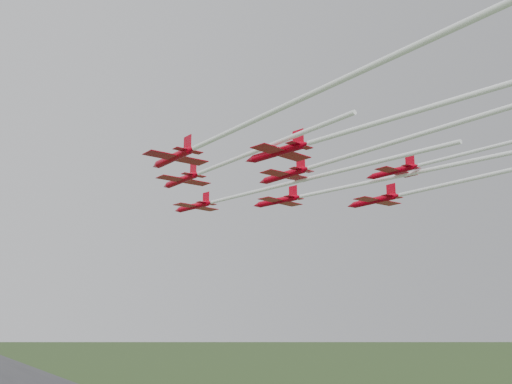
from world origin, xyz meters
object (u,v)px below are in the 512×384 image
jet_row2_right (358,184)px  jet_row3_right (418,191)px  jet_row4_left (392,118)px  jet_row3_left (242,126)px  jet_row3_mid (354,154)px  jet_row2_left (211,168)px  jet_lead (247,194)px  jet_row4_right (480,150)px

jet_row2_right → jet_row3_right: size_ratio=1.42×
jet_row2_right → jet_row4_left: size_ratio=1.03×
jet_row3_left → jet_row3_right: (40.73, 13.58, 0.04)m
jet_row2_right → jet_row3_mid: (-11.67, -13.08, -0.03)m
jet_row2_left → jet_row4_left: size_ratio=0.68×
jet_lead → jet_row4_left: jet_row4_left is taller
jet_row3_left → jet_row4_left: size_ratio=0.93×
jet_row2_right → jet_row3_left: 36.36m
jet_lead → jet_row2_left: size_ratio=1.34×
jet_lead → jet_row2_right: size_ratio=0.88×
jet_row2_left → jet_row2_right: (24.66, -5.14, -0.58)m
jet_row3_right → jet_row4_right: jet_row4_right is taller
jet_row3_mid → jet_row3_right: bearing=13.8°
jet_lead → jet_row4_right: size_ratio=1.08×
jet_row2_right → jet_row3_right: 10.12m
jet_lead → jet_row3_mid: 26.71m
jet_lead → jet_row3_right: (22.86, -17.89, -0.51)m
jet_lead → jet_row4_left: 40.32m
jet_row2_right → jet_row3_left: size_ratio=1.11×
jet_row4_left → jet_row4_right: bearing=-1.9°
jet_lead → jet_row4_left: (-3.46, -40.17, 0.18)m
jet_row3_right → jet_row4_left: bearing=-146.9°
jet_lead → jet_row4_right: bearing=-78.8°
jet_row2_left → jet_row3_left: jet_row2_left is taller
jet_row3_mid → jet_row3_left: bearing=-175.4°
jet_row3_left → jet_row4_right: bearing=-14.8°
jet_row3_mid → jet_row4_right: (14.50, -9.14, 0.41)m
jet_row2_right → jet_row3_mid: size_ratio=1.16×
jet_row4_left → jet_row3_left: bearing=134.6°
jet_row3_left → jet_row3_right: 42.94m
jet_lead → jet_row3_left: bearing=-133.3°
jet_row3_left → jet_row3_mid: size_ratio=1.04×
jet_row4_left → jet_row4_right: jet_row4_right is taller
jet_row2_left → jet_row3_left: bearing=-114.5°
jet_row2_right → jet_row4_left: 31.70m
jet_row2_left → jet_row3_left: size_ratio=0.73×
jet_row2_left → jet_row3_left: 24.13m
jet_row2_left → jet_row4_left: 32.62m
jet_row3_left → jet_row3_right: jet_row3_right is taller
jet_row2_left → jet_row2_right: bearing=-19.4°
jet_row3_right → jet_row4_left: jet_row4_left is taller
jet_row4_left → jet_row2_left: bearing=88.9°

